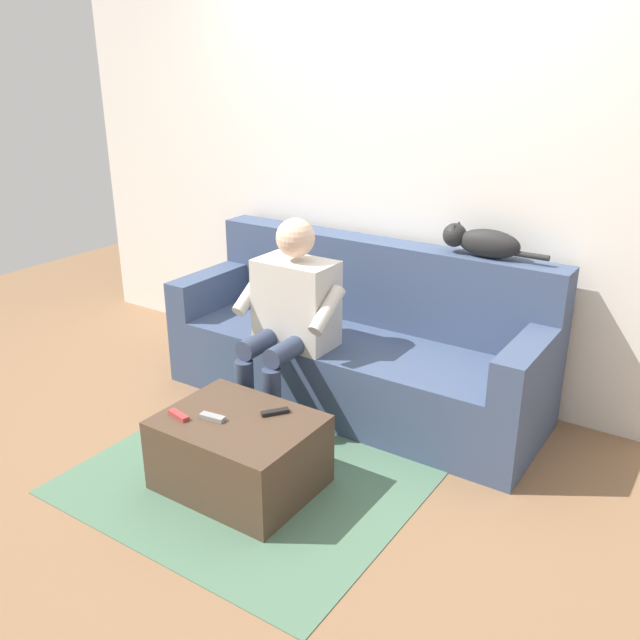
% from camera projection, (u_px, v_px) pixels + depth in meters
% --- Properties ---
extents(ground_plane, '(8.00, 8.00, 0.00)m').
position_uv_depth(ground_plane, '(281.00, 454.00, 3.48)').
color(ground_plane, '#846042').
extents(back_wall, '(4.94, 0.06, 2.79)m').
position_uv_depth(back_wall, '(399.00, 151.00, 3.88)').
color(back_wall, silver).
rests_on(back_wall, ground).
extents(couch, '(2.18, 0.77, 0.91)m').
position_uv_depth(couch, '(358.00, 348.00, 3.95)').
color(couch, '#3D4C6B').
rests_on(couch, ground).
extents(coffee_table, '(0.70, 0.55, 0.35)m').
position_uv_depth(coffee_table, '(240.00, 452.00, 3.16)').
color(coffee_table, '#4C3828').
rests_on(coffee_table, ground).
extents(person_solo_seated, '(0.58, 0.53, 1.12)m').
position_uv_depth(person_solo_seated, '(290.00, 309.00, 3.66)').
color(person_solo_seated, beige).
rests_on(person_solo_seated, ground).
extents(cat_on_backrest, '(0.58, 0.13, 0.17)m').
position_uv_depth(cat_on_backrest, '(481.00, 241.00, 3.57)').
color(cat_on_backrest, black).
rests_on(cat_on_backrest, couch).
extents(remote_black, '(0.10, 0.12, 0.02)m').
position_uv_depth(remote_black, '(275.00, 412.00, 3.14)').
color(remote_black, black).
rests_on(remote_black, coffee_table).
extents(remote_red, '(0.13, 0.06, 0.02)m').
position_uv_depth(remote_red, '(179.00, 415.00, 3.11)').
color(remote_red, '#B73333').
rests_on(remote_red, coffee_table).
extents(remote_gray, '(0.13, 0.05, 0.02)m').
position_uv_depth(remote_gray, '(212.00, 417.00, 3.09)').
color(remote_gray, gray).
rests_on(remote_gray, coffee_table).
extents(floor_rug, '(1.56, 1.42, 0.01)m').
position_uv_depth(floor_rug, '(255.00, 473.00, 3.31)').
color(floor_rug, '#4C7056').
rests_on(floor_rug, ground).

